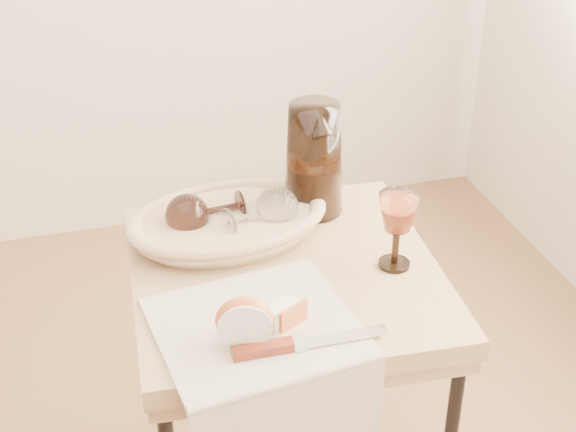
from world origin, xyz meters
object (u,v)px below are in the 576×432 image
object	(u,v)px
tea_towel	(255,326)
bread_basket	(228,225)
side_table	(285,410)
apple_half	(244,320)
goblet_lying_b	(256,214)
table_knife	(304,341)
goblet_lying_a	(210,211)
pitcher	(314,159)
wine_goblet	(397,231)

from	to	relation	value
tea_towel	bread_basket	bearing A→B (deg)	79.47
side_table	apple_half	distance (m)	0.46
goblet_lying_b	table_knife	world-z (taller)	goblet_lying_b
goblet_lying_a	goblet_lying_b	distance (m)	0.09
goblet_lying_a	apple_half	world-z (taller)	goblet_lying_a
goblet_lying_a	side_table	bearing A→B (deg)	119.80
bread_basket	pitcher	size ratio (longest dim) A/B	1.28
tea_towel	goblet_lying_b	size ratio (longest dim) A/B	2.35
wine_goblet	table_knife	distance (m)	0.29
side_table	table_knife	world-z (taller)	table_knife
side_table	goblet_lying_b	size ratio (longest dim) A/B	5.15
bread_basket	table_knife	distance (m)	0.36
pitcher	wine_goblet	distance (m)	0.25
bread_basket	wine_goblet	world-z (taller)	wine_goblet
bread_basket	table_knife	xyz separation A→B (m)	(0.04, -0.36, -0.01)
tea_towel	apple_half	bearing A→B (deg)	-132.31
goblet_lying_b	pitcher	distance (m)	0.17
bread_basket	wine_goblet	distance (m)	0.32
goblet_lying_a	goblet_lying_b	size ratio (longest dim) A/B	1.00
goblet_lying_b	wine_goblet	bearing A→B (deg)	-51.77
goblet_lying_b	table_knife	bearing A→B (deg)	-107.10
goblet_lying_b	wine_goblet	distance (m)	0.27
wine_goblet	table_knife	bearing A→B (deg)	-141.47
table_knife	bread_basket	bearing A→B (deg)	97.78
side_table	wine_goblet	world-z (taller)	wine_goblet
bread_basket	pitcher	world-z (taller)	pitcher
side_table	table_knife	size ratio (longest dim) A/B	2.83
goblet_lying_a	table_knife	bearing A→B (deg)	94.93
pitcher	bread_basket	bearing A→B (deg)	-167.47
tea_towel	wine_goblet	size ratio (longest dim) A/B	2.15
wine_goblet	table_knife	xyz separation A→B (m)	(-0.22, -0.18, -0.06)
table_knife	side_table	bearing A→B (deg)	82.74
wine_goblet	bread_basket	bearing A→B (deg)	146.47
tea_towel	side_table	bearing A→B (deg)	51.84
tea_towel	goblet_lying_a	bearing A→B (deg)	85.47
bread_basket	pitcher	xyz separation A→B (m)	(0.19, 0.06, 0.09)
bread_basket	apple_half	bearing A→B (deg)	-103.78
side_table	pitcher	xyz separation A→B (m)	(0.11, 0.19, 0.46)
bread_basket	wine_goblet	xyz separation A→B (m)	(0.27, -0.18, 0.05)
tea_towel	apple_half	xyz separation A→B (m)	(-0.03, -0.04, 0.05)
goblet_lying_a	pitcher	bearing A→B (deg)	-175.72
goblet_lying_b	table_knife	distance (m)	0.34
goblet_lying_a	pitcher	world-z (taller)	pitcher
pitcher	side_table	bearing A→B (deg)	-124.91
tea_towel	bread_basket	distance (m)	0.29
apple_half	table_knife	world-z (taller)	apple_half
pitcher	table_knife	bearing A→B (deg)	-113.25
wine_goblet	goblet_lying_a	bearing A→B (deg)	147.14
tea_towel	goblet_lying_b	world-z (taller)	goblet_lying_b
bread_basket	apple_half	distance (m)	0.32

